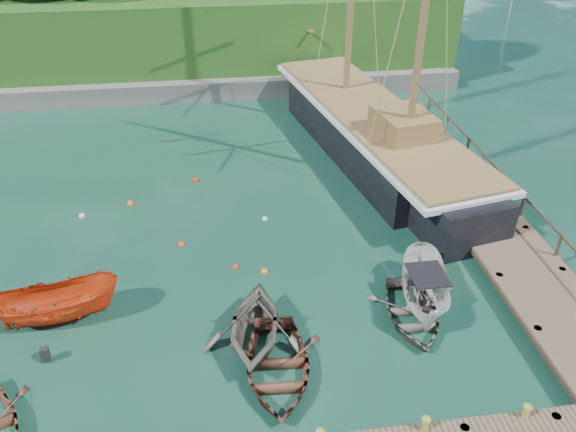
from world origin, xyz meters
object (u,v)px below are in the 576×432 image
(rowboat_3, at_px, (411,319))
(schooner, at_px, (372,136))
(rowboat_1, at_px, (256,344))
(rowboat_2, at_px, (277,375))
(motorboat_orange, at_px, (62,319))
(cabin_boat_white, at_px, (423,304))

(rowboat_3, xyz_separation_m, schooner, (2.01, 13.21, 1.07))
(rowboat_1, distance_m, rowboat_2, 1.55)
(schooner, bearing_deg, rowboat_2, -126.11)
(rowboat_1, relative_size, motorboat_orange, 0.94)
(rowboat_1, bearing_deg, rowboat_2, -59.11)
(motorboat_orange, bearing_deg, rowboat_1, -115.92)
(rowboat_3, xyz_separation_m, cabin_boat_white, (0.71, 0.72, 0.00))
(rowboat_1, bearing_deg, schooner, 70.18)
(motorboat_orange, relative_size, cabin_boat_white, 0.99)
(rowboat_2, distance_m, rowboat_3, 5.47)
(rowboat_1, relative_size, rowboat_2, 0.93)
(rowboat_2, bearing_deg, schooner, 68.22)
(rowboat_2, xyz_separation_m, rowboat_3, (5.13, 1.91, 0.00))
(cabin_boat_white, bearing_deg, schooner, 99.22)
(rowboat_3, bearing_deg, rowboat_1, -172.23)
(rowboat_1, height_order, rowboat_2, rowboat_1)
(rowboat_1, relative_size, schooner, 0.16)
(rowboat_2, bearing_deg, cabin_boat_white, 27.72)
(rowboat_2, relative_size, schooner, 0.17)
(motorboat_orange, relative_size, schooner, 0.17)
(rowboat_1, height_order, motorboat_orange, rowboat_1)
(rowboat_3, xyz_separation_m, motorboat_orange, (-12.55, 1.71, 0.00))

